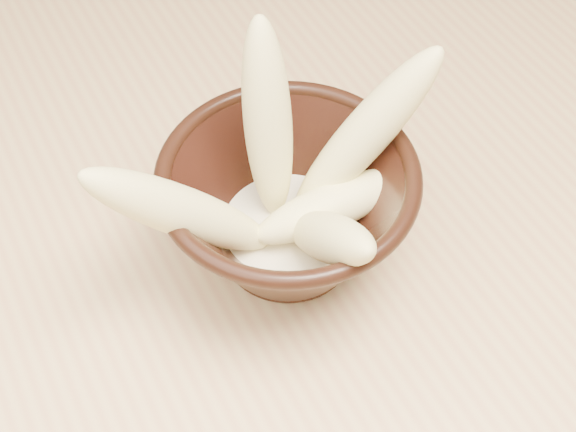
# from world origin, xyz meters

# --- Properties ---
(table) EXTENTS (1.20, 0.80, 0.75)m
(table) POSITION_xyz_m (0.00, 0.00, 0.67)
(table) COLOR tan
(table) RESTS_ON ground
(bowl) EXTENTS (0.18, 0.18, 0.10)m
(bowl) POSITION_xyz_m (-0.13, -0.02, 0.81)
(bowl) COLOR black
(bowl) RESTS_ON table
(milk_puddle) EXTENTS (0.10, 0.10, 0.01)m
(milk_puddle) POSITION_xyz_m (-0.13, -0.02, 0.78)
(milk_puddle) COLOR beige
(milk_puddle) RESTS_ON bowl
(banana_upright) EXTENTS (0.05, 0.08, 0.15)m
(banana_upright) POSITION_xyz_m (-0.13, 0.01, 0.86)
(banana_upright) COLOR #F1E38E
(banana_upright) RESTS_ON bowl
(banana_left) EXTENTS (0.14, 0.06, 0.13)m
(banana_left) POSITION_xyz_m (-0.21, -0.02, 0.84)
(banana_left) COLOR #F1E38E
(banana_left) RESTS_ON bowl
(banana_right) EXTENTS (0.12, 0.05, 0.14)m
(banana_right) POSITION_xyz_m (-0.08, -0.02, 0.85)
(banana_right) COLOR #F1E38E
(banana_right) RESTS_ON bowl
(banana_across) EXTENTS (0.12, 0.04, 0.04)m
(banana_across) POSITION_xyz_m (-0.11, -0.03, 0.81)
(banana_across) COLOR #F1E38E
(banana_across) RESTS_ON bowl
(banana_front) EXTENTS (0.03, 0.11, 0.10)m
(banana_front) POSITION_xyz_m (-0.13, -0.07, 0.82)
(banana_front) COLOR #F1E38E
(banana_front) RESTS_ON bowl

